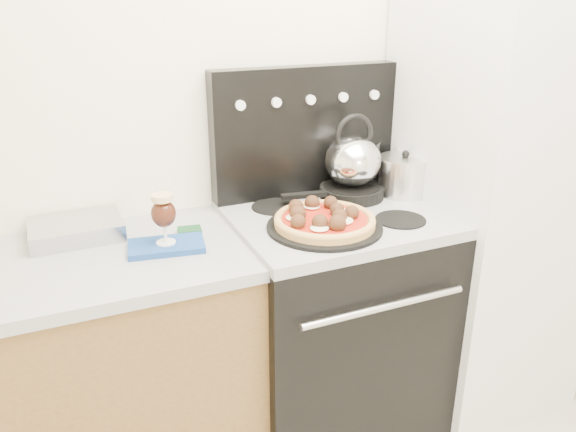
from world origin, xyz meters
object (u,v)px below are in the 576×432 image
fridge (491,184)px  stock_pot (404,177)px  pizza_pan (324,227)px  pizza (325,218)px  tea_kettle (353,157)px  stove_body (332,325)px  oven_mitt (166,246)px  skillet (352,192)px  beer_glass (164,219)px  base_cabinet (32,398)px

fridge → stock_pot: bearing=162.5°
pizza_pan → pizza: (-0.00, 0.00, 0.03)m
tea_kettle → pizza_pan: bearing=-132.6°
stove_body → oven_mitt: (-0.63, -0.01, 0.47)m
oven_mitt → skillet: skillet is taller
fridge → skillet: fridge is taller
tea_kettle → skillet: bearing=-177.3°
beer_glass → skillet: size_ratio=0.67×
oven_mitt → pizza: (0.53, -0.10, 0.05)m
fridge → pizza: fridge is taller
base_cabinet → oven_mitt: 0.68m
oven_mitt → skillet: bearing=10.7°
stove_body → pizza: bearing=-133.8°
pizza_pan → tea_kettle: 0.38m
fridge → pizza: size_ratio=5.49×
pizza → skillet: bearing=44.8°
tea_kettle → stock_pot: (0.21, -0.05, -0.09)m
stove_body → pizza_pan: 0.51m
beer_glass → pizza_pan: beer_glass is taller
oven_mitt → pizza_pan: pizza_pan is taller
base_cabinet → stock_pot: (1.45, 0.06, 0.56)m
beer_glass → stock_pot: beer_glass is taller
pizza_pan → stock_pot: (0.45, 0.19, 0.07)m
pizza → tea_kettle: tea_kettle is taller
fridge → pizza_pan: (-0.80, -0.08, -0.02)m
oven_mitt → skillet: 0.78m
base_cabinet → fridge: fridge is taller
beer_glass → pizza: beer_glass is taller
beer_glass → stock_pot: (0.98, 0.10, -0.01)m
pizza_pan → stock_pot: stock_pot is taller
pizza → tea_kettle: 0.37m
beer_glass → skillet: beer_glass is taller
stove_body → pizza: size_ratio=2.54×
skillet → tea_kettle: 0.14m
beer_glass → skillet: 0.79m
pizza_pan → pizza: size_ratio=1.15×
oven_mitt → beer_glass: (0.00, 0.00, 0.10)m
pizza → stock_pot: size_ratio=1.75×
pizza_pan → skillet: 0.34m
oven_mitt → stove_body: bearing=1.0°
base_cabinet → tea_kettle: 1.41m
oven_mitt → stock_pot: (0.98, 0.10, 0.08)m
fridge → stock_pot: 0.37m
beer_glass → pizza_pan: 0.54m
base_cabinet → stove_body: stove_body is taller
base_cabinet → pizza: 1.14m
beer_glass → pizza: size_ratio=0.49×
base_cabinet → fridge: bearing=-1.6°
stove_body → beer_glass: size_ratio=5.15×
stove_body → fridge: fridge is taller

